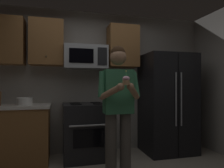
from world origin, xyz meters
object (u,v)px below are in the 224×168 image
at_px(microwave, 85,57).
at_px(refrigerator, 167,103).
at_px(oven_range, 86,131).
at_px(cupcake, 126,80).
at_px(bowl_large_white, 25,101).
at_px(person, 118,103).

xyz_separation_m(microwave, refrigerator, (1.50, -0.16, -0.82)).
xyz_separation_m(oven_range, cupcake, (0.32, -1.18, 0.83)).
bearing_deg(microwave, cupcake, -76.17).
relative_size(microwave, refrigerator, 0.41).
relative_size(oven_range, microwave, 1.26).
bearing_deg(bowl_large_white, oven_range, -3.79).
bearing_deg(person, microwave, 108.25).
height_order(microwave, refrigerator, microwave).
bearing_deg(refrigerator, cupcake, -136.02).
xyz_separation_m(refrigerator, cupcake, (-1.18, -1.14, 0.39)).
distance_m(microwave, person, 1.25).
relative_size(oven_range, person, 0.53).
bearing_deg(cupcake, bowl_large_white, 136.32).
distance_m(microwave, refrigerator, 1.72).
bearing_deg(refrigerator, oven_range, 178.50).
distance_m(bowl_large_white, cupcake, 1.83).
xyz_separation_m(microwave, bowl_large_white, (-0.98, -0.05, -0.74)).
xyz_separation_m(bowl_large_white, person, (1.30, -0.91, 0.01)).
xyz_separation_m(microwave, person, (0.32, -0.97, -0.72)).
bearing_deg(cupcake, refrigerator, 43.98).
height_order(bowl_large_white, cupcake, cupcake).
height_order(oven_range, microwave, microwave).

